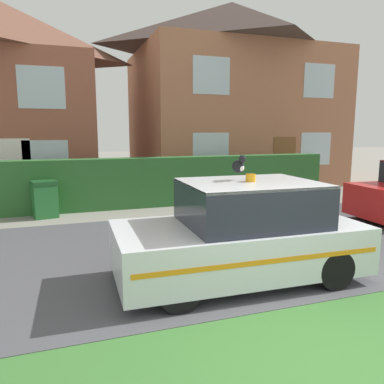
# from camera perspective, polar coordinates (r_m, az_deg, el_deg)

# --- Properties ---
(ground_plane) EXTENTS (80.00, 80.00, 0.00)m
(ground_plane) POSITION_cam_1_polar(r_m,az_deg,el_deg) (4.52, 21.04, -22.56)
(ground_plane) COLOR gray
(road_strip) EXTENTS (28.00, 5.72, 0.01)m
(road_strip) POSITION_cam_1_polar(r_m,az_deg,el_deg) (7.69, 1.58, -8.35)
(road_strip) COLOR #4C4C51
(road_strip) RESTS_ON ground
(lawn_verge) EXTENTS (28.00, 2.00, 0.01)m
(lawn_verge) POSITION_cam_1_polar(r_m,az_deg,el_deg) (4.59, 20.06, -21.89)
(lawn_verge) COLOR #3D7533
(lawn_verge) RESTS_ON ground
(garden_hedge) EXTENTS (12.04, 0.57, 1.52)m
(garden_hedge) POSITION_cam_1_polar(r_m,az_deg,el_deg) (11.70, -6.22, 1.52)
(garden_hedge) COLOR #2D662D
(garden_hedge) RESTS_ON ground
(police_car) EXTENTS (3.89, 1.92, 1.67)m
(police_car) POSITION_cam_1_polar(r_m,az_deg,el_deg) (5.98, 7.59, -6.23)
(police_car) COLOR black
(police_car) RESTS_ON road_strip
(cat) EXTENTS (0.22, 0.35, 0.30)m
(cat) POSITION_cam_1_polar(r_m,az_deg,el_deg) (5.97, 7.18, 4.07)
(cat) COLOR black
(cat) RESTS_ON police_car
(house_right) EXTENTS (8.67, 6.93, 7.92)m
(house_right) POSITION_cam_1_polar(r_m,az_deg,el_deg) (17.71, 5.92, 14.78)
(house_right) COLOR #A86B4C
(house_right) RESTS_ON ground
(wheelie_bin) EXTENTS (0.74, 0.71, 1.01)m
(wheelie_bin) POSITION_cam_1_polar(r_m,az_deg,el_deg) (10.92, -21.51, -0.99)
(wheelie_bin) COLOR #23662D
(wheelie_bin) RESTS_ON ground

